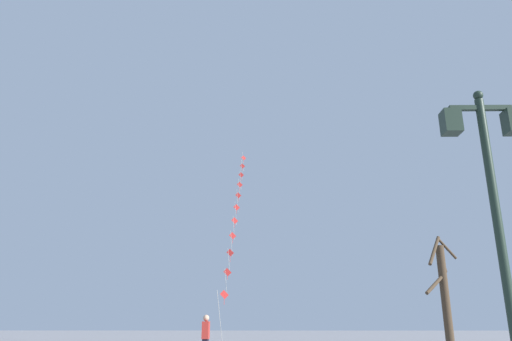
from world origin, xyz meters
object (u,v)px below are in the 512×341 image
at_px(twin_lantern_lamp_post, 491,183).
at_px(bare_tree, 445,298).
at_px(kite_train, 235,216).
at_px(kite_flyer, 206,338).

height_order(twin_lantern_lamp_post, bare_tree, twin_lantern_lamp_post).
xyz_separation_m(twin_lantern_lamp_post, kite_train, (-5.23, 21.43, 4.09)).
height_order(kite_train, bare_tree, kite_train).
xyz_separation_m(kite_flyer, bare_tree, (8.31, -1.02, 1.33)).
bearing_deg(twin_lantern_lamp_post, kite_flyer, 117.33).
bearing_deg(kite_train, twin_lantern_lamp_post, -76.29).
xyz_separation_m(kite_train, bare_tree, (7.90, -11.54, -5.38)).
xyz_separation_m(kite_train, kite_flyer, (-0.41, -10.52, -6.71)).
distance_m(kite_train, bare_tree, 14.99).
bearing_deg(bare_tree, kite_train, 124.40).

